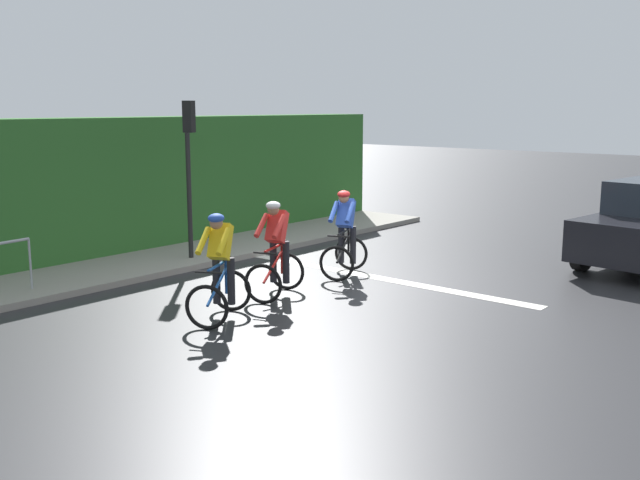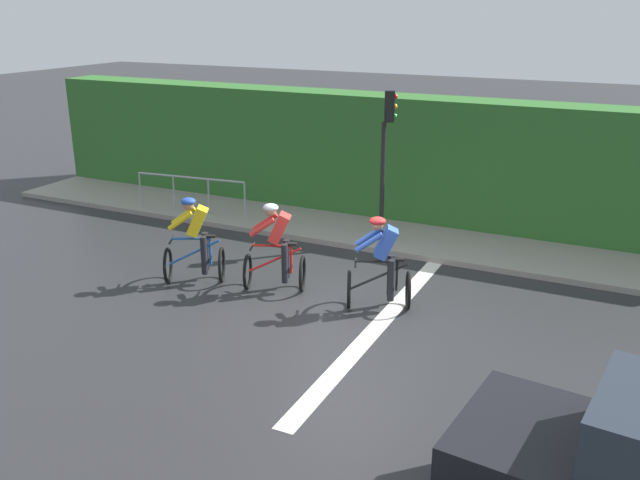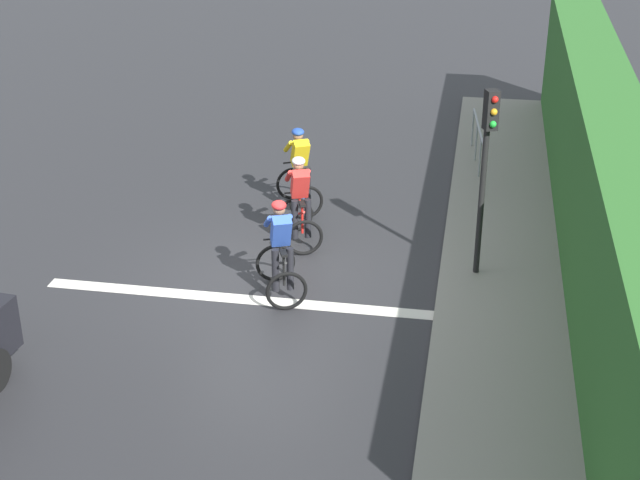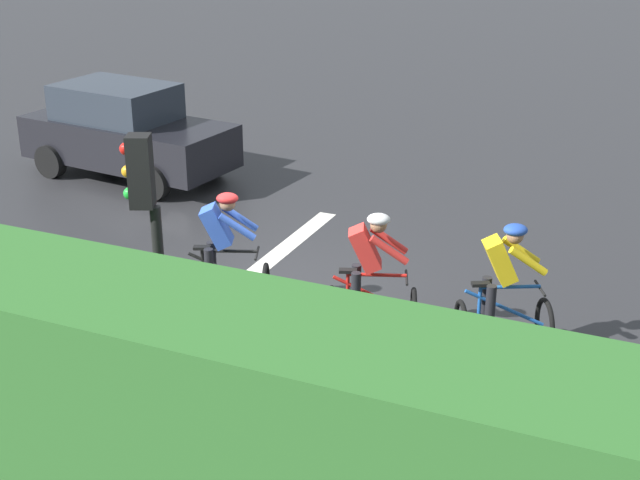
{
  "view_description": "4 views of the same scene",
  "coord_description": "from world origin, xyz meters",
  "px_view_note": "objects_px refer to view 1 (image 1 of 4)",
  "views": [
    {
      "loc": [
        -8.09,
        10.44,
        3.24
      ],
      "look_at": [
        -0.04,
        0.91,
        0.94
      ],
      "focal_mm": 41.01,
      "sensor_mm": 36.0,
      "label": 1
    },
    {
      "loc": [
        -9.83,
        -4.23,
        5.04
      ],
      "look_at": [
        0.45,
        0.74,
        1.08
      ],
      "focal_mm": 38.5,
      "sensor_mm": 36.0,
      "label": 2
    },
    {
      "loc": [
        3.45,
        -13.83,
        7.52
      ],
      "look_at": [
        0.97,
        0.31,
        0.72
      ],
      "focal_mm": 53.18,
      "sensor_mm": 36.0,
      "label": 3
    },
    {
      "loc": [
        9.64,
        5.04,
        5.35
      ],
      "look_at": [
        -0.17,
        0.68,
        0.97
      ],
      "focal_mm": 49.97,
      "sensor_mm": 36.0,
      "label": 4
    }
  ],
  "objects_px": {
    "cyclist_lead": "(220,269)",
    "cyclist_second": "(276,251)",
    "cyclist_mid": "(345,235)",
    "traffic_light_near_crossing": "(189,156)"
  },
  "relations": [
    {
      "from": "cyclist_second",
      "to": "traffic_light_near_crossing",
      "type": "distance_m",
      "value": 3.64
    },
    {
      "from": "cyclist_second",
      "to": "traffic_light_near_crossing",
      "type": "xyz_separation_m",
      "value": [
        3.24,
        -0.86,
        1.43
      ]
    },
    {
      "from": "cyclist_lead",
      "to": "cyclist_mid",
      "type": "xyz_separation_m",
      "value": [
        0.39,
        -3.58,
        0.0
      ]
    },
    {
      "from": "cyclist_lead",
      "to": "cyclist_second",
      "type": "distance_m",
      "value": 1.6
    },
    {
      "from": "cyclist_lead",
      "to": "cyclist_second",
      "type": "bearing_deg",
      "value": -78.78
    },
    {
      "from": "cyclist_lead",
      "to": "cyclist_second",
      "type": "xyz_separation_m",
      "value": [
        0.31,
        -1.57,
        0.0
      ]
    },
    {
      "from": "cyclist_second",
      "to": "traffic_light_near_crossing",
      "type": "height_order",
      "value": "traffic_light_near_crossing"
    },
    {
      "from": "cyclist_second",
      "to": "cyclist_mid",
      "type": "xyz_separation_m",
      "value": [
        0.08,
        -2.01,
        0.0
      ]
    },
    {
      "from": "cyclist_second",
      "to": "cyclist_mid",
      "type": "bearing_deg",
      "value": -87.69
    },
    {
      "from": "cyclist_lead",
      "to": "traffic_light_near_crossing",
      "type": "distance_m",
      "value": 4.53
    }
  ]
}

